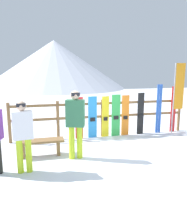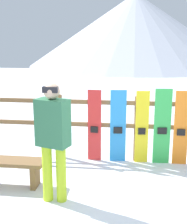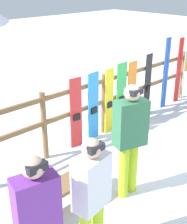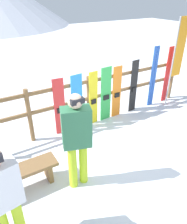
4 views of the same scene
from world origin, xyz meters
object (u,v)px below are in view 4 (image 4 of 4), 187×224
Objects in this scene: person_white at (4,196)px; snowboard_orange at (117,92)px; snowboard_blue at (77,103)px; snowboard_green at (106,95)px; person_plaid_green at (77,136)px; snowboard_yellow at (93,99)px; rental_flag at (177,54)px; bench at (22,174)px; ski_pair_blue at (153,77)px; ski_pair_red at (167,75)px; snowboard_red at (60,107)px; snowboard_black_stripe at (134,87)px.

person_white is 1.14× the size of snowboard_orange.
snowboard_blue is 0.82m from snowboard_green.
snowboard_green is at bearing 44.42° from person_plaid_green.
snowboard_orange reaches higher than snowboard_yellow.
snowboard_green reaches higher than snowboard_orange.
rental_flag is (5.03, 1.88, 0.60)m from person_white.
ski_pair_blue is (4.15, 1.25, 0.55)m from bench.
snowboard_yellow is at bearing 174.13° from rental_flag.
person_plaid_green is at bearing -135.58° from snowboard_green.
snowboard_blue is 0.45m from snowboard_yellow.
person_white is at bearing -157.23° from ski_pair_red.
ski_pair_red is at bearing 0.06° from snowboard_red.
snowboard_black_stripe is (1.29, 0.00, 0.04)m from snowboard_yellow.
bench is at bearing -149.99° from snowboard_yellow.
ski_pair_red is at bearing 0.08° from snowboard_yellow.
person_plaid_green reaches higher than snowboard_red.
person_plaid_green is at bearing -157.16° from ski_pair_red.
snowboard_red is (1.61, 2.13, -0.24)m from person_white.
person_white is 5.40m from rental_flag.
snowboard_red is at bearing 175.66° from rental_flag.
ski_pair_blue is at bearing 26.41° from person_plaid_green.
person_plaid_green reaches higher than snowboard_blue.
bench is 2.14m from snowboard_blue.
snowboard_blue is 3.03m from ski_pair_red.
bench is at bearing -160.13° from snowboard_black_stripe.
ski_pair_red is (3.87, 1.63, -0.18)m from person_plaid_green.
snowboard_red is 0.94× the size of snowboard_black_stripe.
person_white is 0.91× the size of ski_pair_blue.
snowboard_blue is at bearing 175.01° from rental_flag.
snowboard_red is 1.00× the size of snowboard_blue.
bench is 3.15m from snowboard_orange.
snowboard_blue is 1.01× the size of snowboard_yellow.
snowboard_red is 0.99× the size of snowboard_orange.
snowboard_red is at bearing 76.59° from person_plaid_green.
ski_pair_blue is (2.00, 0.00, 0.19)m from snowboard_yellow.
snowboard_red reaches higher than bench.
snowboard_green is at bearing 173.11° from rental_flag.
snowboard_red is 0.45m from snowboard_blue.
rental_flag is (4.67, 0.99, 1.20)m from bench.
snowboard_orange reaches higher than bench.
rental_flag is (2.14, -0.26, 0.81)m from snowboard_green.
ski_pair_blue is 1.05× the size of ski_pair_red.
bench is 2.51m from snowboard_yellow.
snowboard_orange is 1.87m from ski_pair_red.
snowboard_blue reaches higher than bench.
person_white reaches higher than snowboard_green.
person_plaid_green is 1.22× the size of snowboard_green.
snowboard_orange reaches higher than snowboard_red.
snowboard_green is at bearing 26.21° from bench.
snowboard_red is at bearing 44.73° from bench.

